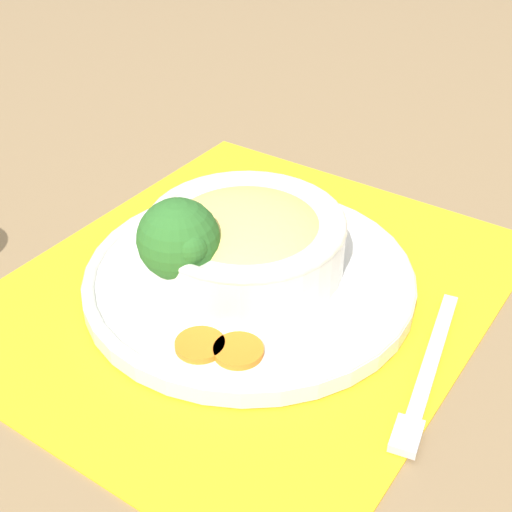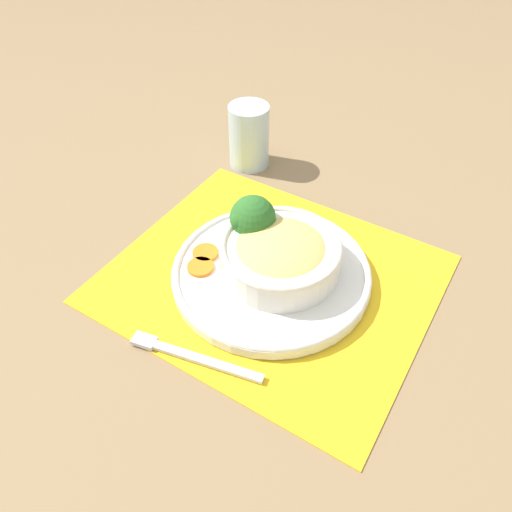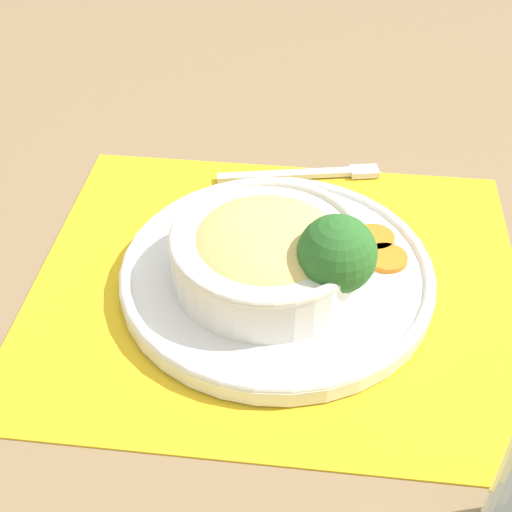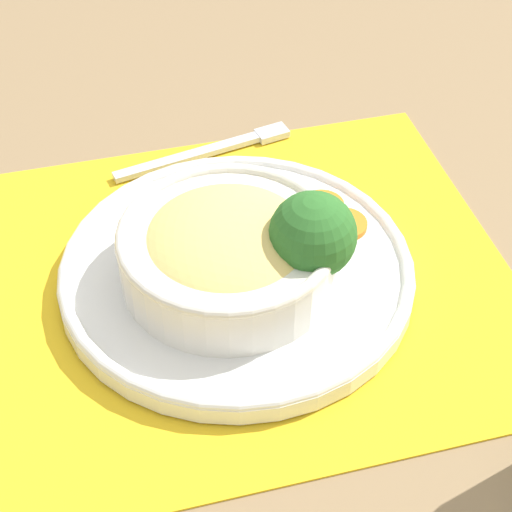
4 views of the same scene
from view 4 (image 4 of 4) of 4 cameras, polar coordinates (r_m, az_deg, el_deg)
The scene contains 8 objects.
ground_plane at distance 0.73m, azimuth -1.28°, elevation -1.78°, with size 4.00×4.00×0.00m, color #8C704C.
placemat at distance 0.73m, azimuth -1.28°, elevation -1.67°, with size 0.41×0.48×0.00m.
plate at distance 0.72m, azimuth -1.30°, elevation -0.93°, with size 0.30×0.30×0.02m.
bowl at distance 0.69m, azimuth -1.87°, elevation 0.45°, with size 0.18×0.18×0.06m.
broccoli_floret at distance 0.67m, azimuth 3.81°, elevation 1.36°, with size 0.07×0.07×0.09m.
carrot_slice_near at distance 0.76m, azimuth 5.92°, elevation 2.11°, with size 0.04×0.04×0.01m.
carrot_slice_middle at distance 0.78m, azimuth 4.43°, elevation 3.36°, with size 0.04×0.04×0.01m.
fork at distance 0.87m, azimuth -2.27°, elevation 7.24°, with size 0.06×0.18×0.01m.
Camera 4 is at (0.50, -0.10, 0.52)m, focal length 60.00 mm.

